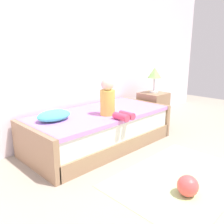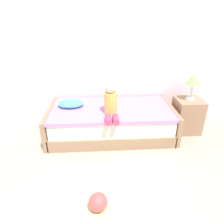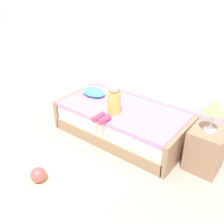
{
  "view_description": "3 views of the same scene",
  "coord_description": "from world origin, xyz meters",
  "px_view_note": "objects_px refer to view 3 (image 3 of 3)",
  "views": [
    {
      "loc": [
        -2.12,
        -0.41,
        1.36
      ],
      "look_at": [
        0.03,
        1.75,
        0.55
      ],
      "focal_mm": 37.87,
      "sensor_mm": 36.0,
      "label": 1
    },
    {
      "loc": [
        -0.14,
        -0.98,
        1.9
      ],
      "look_at": [
        0.03,
        1.75,
        0.55
      ],
      "focal_mm": 31.69,
      "sensor_mm": 36.0,
      "label": 2
    },
    {
      "loc": [
        2.04,
        -0.87,
        2.39
      ],
      "look_at": [
        0.03,
        1.75,
        0.55
      ],
      "focal_mm": 40.69,
      "sensor_mm": 36.0,
      "label": 3
    }
  ],
  "objects_px": {
    "table_lamp": "(215,108)",
    "bed": "(121,122)",
    "nightstand": "(205,150)",
    "child_figure": "(112,102)",
    "pillow": "(94,92)",
    "toy_ball": "(38,175)"
  },
  "relations": [
    {
      "from": "nightstand",
      "to": "bed",
      "type": "bearing_deg",
      "value": -178.17
    },
    {
      "from": "nightstand",
      "to": "pillow",
      "type": "xyz_separation_m",
      "value": [
        -2.02,
        0.06,
        0.26
      ]
    },
    {
      "from": "child_figure",
      "to": "toy_ball",
      "type": "height_order",
      "value": "child_figure"
    },
    {
      "from": "bed",
      "to": "pillow",
      "type": "bearing_deg",
      "value": 171.51
    },
    {
      "from": "pillow",
      "to": "toy_ball",
      "type": "bearing_deg",
      "value": -74.6
    },
    {
      "from": "table_lamp",
      "to": "nightstand",
      "type": "bearing_deg",
      "value": 0.0
    },
    {
      "from": "table_lamp",
      "to": "toy_ball",
      "type": "distance_m",
      "value": 2.36
    },
    {
      "from": "bed",
      "to": "child_figure",
      "type": "distance_m",
      "value": 0.51
    },
    {
      "from": "bed",
      "to": "table_lamp",
      "type": "xyz_separation_m",
      "value": [
        1.35,
        0.04,
        0.69
      ]
    },
    {
      "from": "nightstand",
      "to": "table_lamp",
      "type": "distance_m",
      "value": 0.64
    },
    {
      "from": "bed",
      "to": "table_lamp",
      "type": "relative_size",
      "value": 4.69
    },
    {
      "from": "nightstand",
      "to": "toy_ball",
      "type": "height_order",
      "value": "nightstand"
    },
    {
      "from": "bed",
      "to": "toy_ball",
      "type": "xyz_separation_m",
      "value": [
        -0.23,
        -1.51,
        -0.14
      ]
    },
    {
      "from": "nightstand",
      "to": "child_figure",
      "type": "distance_m",
      "value": 1.45
    },
    {
      "from": "bed",
      "to": "nightstand",
      "type": "height_order",
      "value": "nightstand"
    },
    {
      "from": "table_lamp",
      "to": "bed",
      "type": "bearing_deg",
      "value": -178.17
    },
    {
      "from": "bed",
      "to": "toy_ball",
      "type": "distance_m",
      "value": 1.53
    },
    {
      "from": "child_figure",
      "to": "pillow",
      "type": "relative_size",
      "value": 1.16
    },
    {
      "from": "nightstand",
      "to": "table_lamp",
      "type": "bearing_deg",
      "value": 0.0
    },
    {
      "from": "bed",
      "to": "nightstand",
      "type": "bearing_deg",
      "value": 1.83
    },
    {
      "from": "bed",
      "to": "toy_ball",
      "type": "bearing_deg",
      "value": -98.57
    },
    {
      "from": "nightstand",
      "to": "table_lamp",
      "type": "xyz_separation_m",
      "value": [
        0.0,
        0.0,
        0.64
      ]
    }
  ]
}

